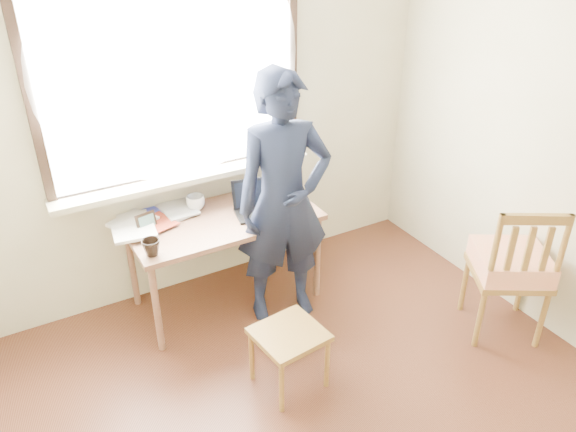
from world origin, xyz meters
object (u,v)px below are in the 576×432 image
mug_white (196,203)px  work_chair (289,340)px  desk (224,226)px  laptop (257,205)px  mug_dark (151,248)px  side_chair (511,265)px  person (284,202)px

mug_white → work_chair: mug_white is taller
desk → laptop: bearing=-7.9°
mug_dark → side_chair: bearing=-26.1°
desk → person: (0.31, -0.31, 0.26)m
work_chair → side_chair: (1.51, -0.28, 0.20)m
desk → person: 0.51m
mug_dark → person: bearing=-5.8°
desk → person: bearing=-44.7°
mug_dark → laptop: bearing=12.7°
person → laptop: bearing=114.8°
laptop → mug_dark: (-0.82, -0.18, 0.00)m
work_chair → person: 0.91m
mug_white → laptop: bearing=-33.5°
mug_dark → person: person is taller
mug_dark → desk: bearing=21.0°
desk → laptop: laptop is taller
laptop → mug_dark: bearing=-167.3°
laptop → side_chair: size_ratio=0.36×
laptop → person: 0.31m
desk → mug_white: (-0.12, 0.21, 0.12)m
side_chair → person: bearing=142.0°
desk → work_chair: desk is taller
mug_dark → person: (0.88, -0.09, 0.13)m
work_chair → mug_dark: bearing=127.1°
mug_dark → work_chair: 1.01m
side_chair → person: 1.55m
mug_white → mug_dark: bearing=-136.8°
mug_white → person: 0.68m
work_chair → mug_white: bearing=95.0°
work_chair → desk: bearing=89.1°
desk → mug_white: 0.27m
mug_dark → mug_white: bearing=43.2°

